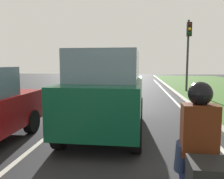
% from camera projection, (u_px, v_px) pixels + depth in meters
% --- Properties ---
extents(ground_plane, '(60.00, 60.00, 0.00)m').
position_uv_depth(ground_plane, '(104.00, 101.00, 12.03)').
color(ground_plane, '#262628').
extents(lane_line_center, '(0.12, 32.00, 0.01)m').
position_uv_depth(lane_line_center, '(91.00, 101.00, 12.11)').
color(lane_line_center, silver).
rests_on(lane_line_center, ground).
extents(lane_line_right_edge, '(0.12, 32.00, 0.01)m').
position_uv_depth(lane_line_right_edge, '(176.00, 102.00, 11.64)').
color(lane_line_right_edge, silver).
rests_on(lane_line_right_edge, ground).
extents(curb_right, '(0.24, 48.00, 0.12)m').
position_uv_depth(curb_right, '(186.00, 101.00, 11.58)').
color(curb_right, '#9E9B93').
rests_on(curb_right, ground).
extents(car_suv_ahead, '(2.06, 4.55, 2.28)m').
position_uv_depth(car_suv_ahead, '(107.00, 91.00, 6.59)').
color(car_suv_ahead, '#0C472D').
rests_on(car_suv_ahead, ground).
extents(rider_person, '(0.51, 0.41, 1.16)m').
position_uv_depth(rider_person, '(199.00, 128.00, 2.73)').
color(rider_person, '#4C1E0C').
rests_on(rider_person, ground).
extents(traffic_light_near_right, '(0.32, 0.50, 4.78)m').
position_uv_depth(traffic_light_near_right, '(188.00, 43.00, 15.42)').
color(traffic_light_near_right, '#2D2D2D').
rests_on(traffic_light_near_right, ground).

